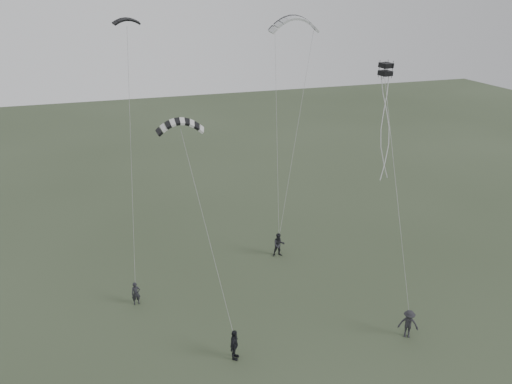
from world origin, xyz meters
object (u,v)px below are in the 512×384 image
object	(u,v)px
kite_dark_small	(126,19)
kite_striped	(180,121)
flyer_left	(136,294)
flyer_far	(408,324)
flyer_center	(234,345)
kite_pale_large	(295,18)
flyer_right	(279,245)
kite_box	(386,69)

from	to	relation	value
kite_dark_small	kite_striped	distance (m)	7.27
flyer_left	flyer_far	bearing A→B (deg)	-34.84
flyer_center	kite_pale_large	xyz separation A→B (m)	(9.42, 16.03, 15.37)
flyer_center	flyer_right	bearing A→B (deg)	-0.62
flyer_left	kite_box	bearing A→B (deg)	-13.41
flyer_left	flyer_right	xyz separation A→B (m)	(10.55, 2.98, 0.15)
flyer_left	flyer_far	distance (m)	16.31
kite_box	kite_striped	bearing A→B (deg)	159.51
flyer_far	kite_box	bearing A→B (deg)	113.75
kite_striped	kite_box	xyz separation A→B (m)	(11.58, -2.02, 2.61)
flyer_left	kite_striped	bearing A→B (deg)	-5.71
kite_striped	flyer_left	bearing A→B (deg)	-176.19
flyer_left	kite_dark_small	size ratio (longest dim) A/B	0.95
kite_dark_small	kite_pale_large	distance (m)	13.46
flyer_right	kite_pale_large	size ratio (longest dim) A/B	0.47
kite_dark_small	kite_box	size ratio (longest dim) A/B	2.24
flyer_center	flyer_far	world-z (taller)	flyer_center
flyer_right	kite_box	size ratio (longest dim) A/B	2.55
flyer_left	kite_dark_small	bearing A→B (deg)	68.80
kite_pale_large	flyer_center	bearing A→B (deg)	-118.01
flyer_right	kite_box	xyz separation A→B (m)	(4.39, -5.00, 13.12)
kite_striped	flyer_far	bearing A→B (deg)	-32.29
flyer_center	flyer_far	xyz separation A→B (m)	(9.77, -1.25, -0.02)
flyer_right	flyer_center	size ratio (longest dim) A/B	1.01
flyer_left	flyer_center	world-z (taller)	flyer_center
kite_pale_large	kite_box	world-z (taller)	kite_pale_large
flyer_left	kite_box	size ratio (longest dim) A/B	2.13
kite_dark_small	kite_box	world-z (taller)	kite_dark_small
flyer_center	kite_dark_small	size ratio (longest dim) A/B	1.12
kite_striped	flyer_center	bearing A→B (deg)	-76.72
flyer_right	kite_pale_large	distance (m)	16.96
flyer_right	flyer_far	world-z (taller)	flyer_right
flyer_left	flyer_right	distance (m)	10.96
flyer_right	kite_striped	bearing A→B (deg)	-151.63
kite_dark_small	flyer_center	bearing A→B (deg)	-85.67
flyer_left	kite_pale_large	distance (m)	22.82
flyer_right	kite_pale_large	bearing A→B (deg)	68.16
flyer_left	kite_dark_small	distance (m)	16.56
flyer_right	kite_box	distance (m)	14.71
flyer_far	kite_box	xyz separation A→B (m)	(0.69, 5.92, 13.16)
flyer_far	kite_striped	bearing A→B (deg)	174.36
kite_striped	kite_box	distance (m)	12.04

